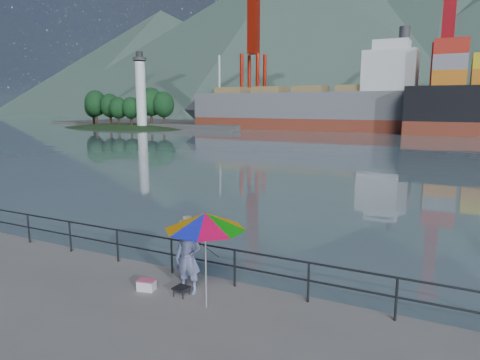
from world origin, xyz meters
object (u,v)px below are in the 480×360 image
object	(u,v)px
cooler_bag	(146,285)
bulk_carrier	(317,107)
fisherman	(188,258)
beach_umbrella	(205,221)

from	to	relation	value
cooler_bag	bulk_carrier	world-z (taller)	bulk_carrier
fisherman	cooler_bag	distance (m)	1.37
cooler_bag	bulk_carrier	distance (m)	76.06
beach_umbrella	bulk_carrier	bearing A→B (deg)	104.86
beach_umbrella	fisherman	bearing A→B (deg)	148.56
fisherman	beach_umbrella	bearing A→B (deg)	-42.53
fisherman	beach_umbrella	size ratio (longest dim) A/B	0.74
bulk_carrier	cooler_bag	bearing A→B (deg)	-76.48
fisherman	beach_umbrella	distance (m)	1.53
cooler_bag	bulk_carrier	xyz separation A→B (m)	(-17.75, 73.85, 4.07)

